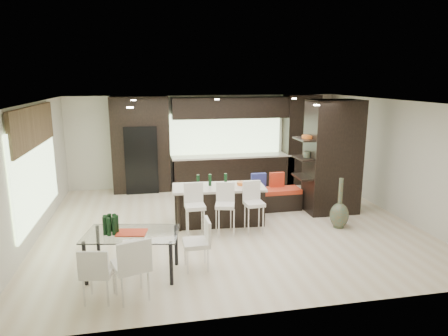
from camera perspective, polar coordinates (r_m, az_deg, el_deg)
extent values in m
plane|color=beige|center=(9.01, 0.74, -7.98)|extent=(8.00, 8.00, 0.00)
cube|color=beige|center=(12.02, -2.68, 3.91)|extent=(8.00, 0.02, 2.70)
cube|color=beige|center=(8.75, -25.81, -0.68)|extent=(0.02, 7.00, 2.70)
cube|color=beige|center=(10.22, 23.30, 1.32)|extent=(0.02, 7.00, 2.70)
cube|color=white|center=(8.45, 0.80, 9.42)|extent=(8.00, 7.00, 0.02)
cube|color=#B2D199|center=(8.93, -25.25, -0.38)|extent=(0.04, 3.20, 1.90)
cube|color=#B2D199|center=(12.05, 0.17, 4.91)|extent=(3.40, 0.04, 1.20)
cube|color=brown|center=(8.78, -25.61, 5.36)|extent=(0.08, 3.00, 0.80)
cube|color=white|center=(8.69, 0.45, 9.38)|extent=(4.00, 3.00, 0.02)
cube|color=black|center=(11.78, -0.03, 3.74)|extent=(6.80, 0.68, 2.70)
cube|color=black|center=(11.59, -11.71, 1.32)|extent=(0.90, 0.68, 1.90)
cube|color=black|center=(9.85, 15.25, 1.53)|extent=(1.20, 0.80, 2.70)
cube|color=black|center=(8.96, -0.78, -5.25)|extent=(2.07, 1.00, 0.84)
cube|color=silver|center=(8.18, -4.15, -6.86)|extent=(0.41, 0.41, 0.89)
cube|color=silver|center=(8.28, 0.13, -6.66)|extent=(0.47, 0.47, 0.87)
cube|color=silver|center=(8.42, 4.29, -6.38)|extent=(0.41, 0.41, 0.87)
cube|color=black|center=(9.96, 6.96, -4.44)|extent=(1.38, 0.56, 0.53)
cube|color=white|center=(6.87, -12.88, -11.88)|extent=(1.64, 1.12, 0.72)
cube|color=silver|center=(6.16, -13.10, -13.98)|extent=(0.61, 0.61, 0.90)
cube|color=silver|center=(6.25, -17.51, -14.41)|extent=(0.50, 0.50, 0.79)
cube|color=silver|center=(6.89, -3.98, -11.12)|extent=(0.44, 0.44, 0.81)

